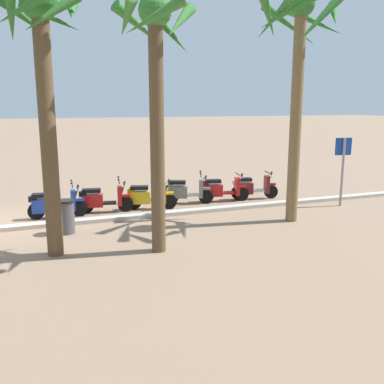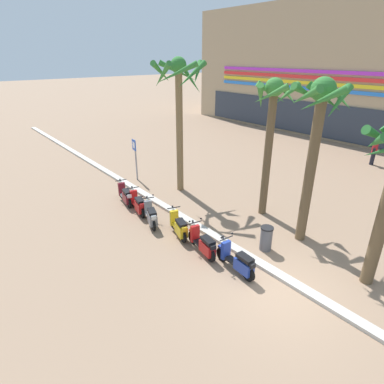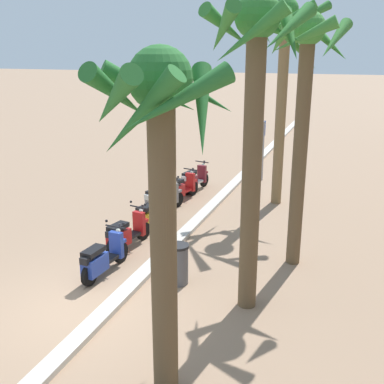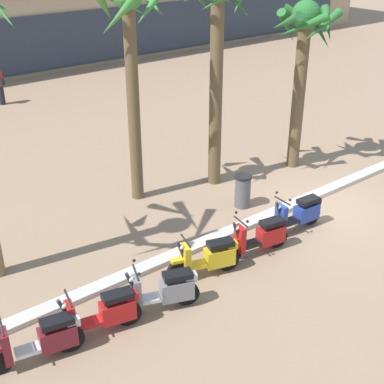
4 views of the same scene
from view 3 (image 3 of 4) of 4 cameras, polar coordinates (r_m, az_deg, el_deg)
name	(u,v)px [view 3 (image 3 of 4)]	position (r m, az deg, el deg)	size (l,w,h in m)	color
ground_plane	(81,308)	(10.23, -13.38, -13.61)	(200.00, 200.00, 0.00)	#93755B
curb_strip	(107,310)	(9.91, -10.42, -14.07)	(60.00, 0.36, 0.12)	#BCB7AD
scooter_maroon_last_in_row	(194,180)	(17.46, 0.20, 1.47)	(1.81, 0.68, 1.04)	black
scooter_red_second_in_line	(181,189)	(16.36, -1.39, 0.40)	(1.81, 0.70, 1.04)	black
scooter_grey_mid_centre	(162,199)	(15.23, -3.75, -0.89)	(1.67, 0.84, 1.17)	black
scooter_yellow_lead_nearest	(153,215)	(13.81, -4.82, -2.88)	(1.69, 0.76, 1.04)	black
scooter_red_mid_front	(126,234)	(12.53, -8.12, -5.11)	(1.80, 0.65, 1.17)	black
scooter_blue_tail_end	(102,258)	(11.23, -10.95, -7.97)	(1.83, 0.56, 1.17)	black
crossing_sign	(263,144)	(19.01, 8.63, 5.85)	(0.59, 0.17, 2.40)	#939399
palm_tree_mid_walkway	(160,147)	(6.34, -3.94, 5.51)	(2.17, 2.14, 5.21)	brown
palm_tree_far_corner	(284,51)	(15.72, 11.21, 16.56)	(2.82, 2.82, 6.69)	olive
palm_tree_by_mall_entrance	(305,85)	(11.02, 13.66, 12.61)	(1.94, 1.97, 5.95)	brown
palm_tree_near_sign	(255,86)	(8.76, 7.74, 12.74)	(1.97, 2.03, 6.12)	brown
litter_bin	(179,264)	(10.68, -1.66, -8.77)	(0.48, 0.48, 0.95)	#56565B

